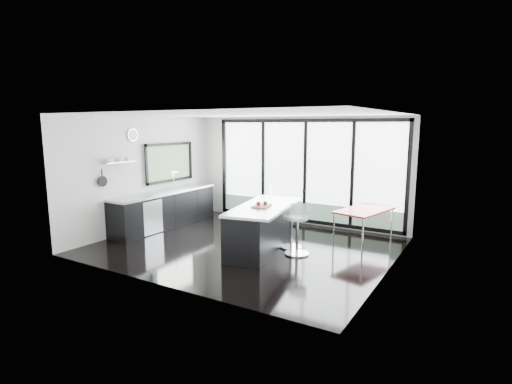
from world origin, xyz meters
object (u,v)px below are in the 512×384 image
Objects in this scene: bar_stool_far at (291,231)px; red_table at (363,226)px; island at (261,227)px; bar_stool_near at (297,236)px.

red_table reaches higher than bar_stool_far.
island is 3.15× the size of bar_stool_near.
red_table is (1.70, 1.62, -0.11)m from island.
island is 0.67m from bar_stool_far.
bar_stool_far is at bearing -134.63° from red_table.
island is at bearing -136.47° from red_table.
island is at bearing 171.68° from bar_stool_near.
bar_stool_far is (0.51, 0.41, -0.12)m from island.
bar_stool_near is 1.78m from red_table.
island reaches higher than bar_stool_near.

